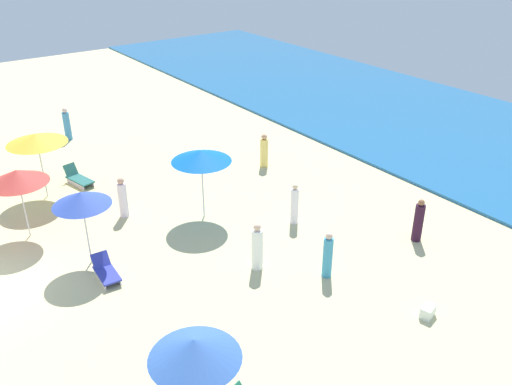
{
  "coord_description": "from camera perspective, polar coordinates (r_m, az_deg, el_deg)",
  "views": [
    {
      "loc": [
        15.7,
        -0.99,
        10.09
      ],
      "look_at": [
        1.12,
        9.6,
        0.88
      ],
      "focal_mm": 37.84,
      "sensor_mm": 36.0,
      "label": 1
    }
  ],
  "objects": [
    {
      "name": "umbrella_0",
      "position": [
        11.13,
        -6.52,
        -16.12
      ],
      "size": [
        1.9,
        1.9,
        2.75
      ],
      "color": "silver",
      "rests_on": "ground_plane"
    },
    {
      "name": "umbrella_2",
      "position": [
        17.51,
        -17.99,
        -0.62
      ],
      "size": [
        1.83,
        1.83,
        2.57
      ],
      "color": "silver",
      "rests_on": "ground_plane"
    },
    {
      "name": "beachgoer_5",
      "position": [
        19.69,
        4.09,
        -1.32
      ],
      "size": [
        0.34,
        0.34,
        1.59
      ],
      "rotation": [
        0.0,
        0.0,
        6.08
      ],
      "color": "white",
      "rests_on": "ground_plane"
    },
    {
      "name": "cooler_box_0",
      "position": [
        16.32,
        17.7,
        -11.91
      ],
      "size": [
        0.41,
        0.52,
        0.34
      ],
      "primitive_type": "cube",
      "rotation": [
        0.0,
        0.0,
        1.82
      ],
      "color": "white",
      "rests_on": "ground_plane"
    },
    {
      "name": "beachgoer_0",
      "position": [
        17.16,
        0.13,
        -5.88
      ],
      "size": [
        0.38,
        0.38,
        1.64
      ],
      "rotation": [
        0.0,
        0.0,
        4.67
      ],
      "color": "white",
      "rests_on": "ground_plane"
    },
    {
      "name": "umbrella_4",
      "position": [
        19.47,
        -5.81,
        3.85
      ],
      "size": [
        2.19,
        2.19,
        2.67
      ],
      "color": "silver",
      "rests_on": "ground_plane"
    },
    {
      "name": "umbrella_1",
      "position": [
        19.83,
        -23.93,
        1.55
      ],
      "size": [
        2.04,
        2.04,
        2.57
      ],
      "color": "silver",
      "rests_on": "ground_plane"
    },
    {
      "name": "beachgoer_4",
      "position": [
        19.45,
        16.8,
        -2.95
      ],
      "size": [
        0.39,
        0.39,
        1.59
      ],
      "rotation": [
        0.0,
        0.0,
        1.39
      ],
      "color": "#31152C",
      "rests_on": "ground_plane"
    },
    {
      "name": "beachgoer_2",
      "position": [
        20.71,
        -13.91,
        -0.61
      ],
      "size": [
        0.4,
        0.4,
        1.6
      ],
      "rotation": [
        0.0,
        0.0,
        1.35
      ],
      "color": "white",
      "rests_on": "ground_plane"
    },
    {
      "name": "umbrella_3",
      "position": [
        22.53,
        -22.2,
        5.29
      ],
      "size": [
        2.31,
        2.31,
        2.69
      ],
      "color": "silver",
      "rests_on": "ground_plane"
    },
    {
      "name": "beachgoer_3",
      "position": [
        16.95,
        7.59,
        -6.67
      ],
      "size": [
        0.34,
        0.34,
        1.58
      ],
      "rotation": [
        0.0,
        0.0,
        0.14
      ],
      "color": "#3D99C0",
      "rests_on": "ground_plane"
    },
    {
      "name": "lounge_chair_3_0",
      "position": [
        24.03,
        -18.27,
        1.43
      ],
      "size": [
        1.56,
        0.88,
        0.75
      ],
      "rotation": [
        0.0,
        0.0,
        1.81
      ],
      "color": "silver",
      "rests_on": "ground_plane"
    },
    {
      "name": "beachgoer_1",
      "position": [
        28.96,
        -19.36,
        6.77
      ],
      "size": [
        0.36,
        0.36,
        1.67
      ],
      "rotation": [
        0.0,
        0.0,
        6.22
      ],
      "color": "#448CBB",
      "rests_on": "ground_plane"
    },
    {
      "name": "ocean",
      "position": [
        30.56,
        19.94,
        6.25
      ],
      "size": [
        60.0,
        13.54,
        0.12
      ],
      "primitive_type": "cube",
      "color": "#236399",
      "rests_on": "ground_plane"
    },
    {
      "name": "beachgoer_6",
      "position": [
        24.28,
        0.86,
        4.37
      ],
      "size": [
        0.41,
        0.41,
        1.55
      ],
      "rotation": [
        0.0,
        0.0,
        4.52
      ],
      "color": "#F9D76C",
      "rests_on": "ground_plane"
    },
    {
      "name": "lounge_chair_2_0",
      "position": [
        17.67,
        -15.59,
        -8.05
      ],
      "size": [
        1.34,
        0.63,
        0.63
      ],
      "rotation": [
        0.0,
        0.0,
        1.51
      ],
      "color": "silver",
      "rests_on": "ground_plane"
    }
  ]
}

